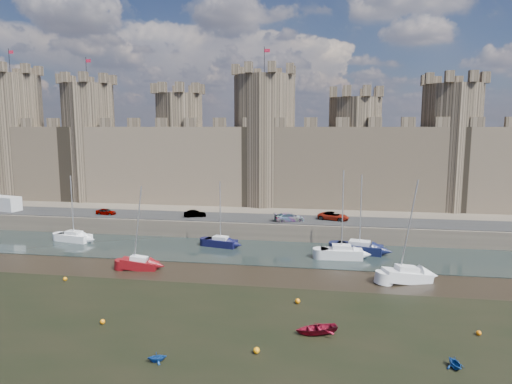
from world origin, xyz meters
The scene contains 25 objects.
ground centered at (0.00, 0.00, 0.00)m, with size 160.00×160.00×0.00m, color black.
seaweed_patch centered at (0.00, -6.00, 0.01)m, with size 70.00×34.00×0.01m, color black.
water_channel centered at (0.00, 24.00, 0.04)m, with size 160.00×12.00×0.08m, color black.
quay centered at (0.00, 60.00, 1.25)m, with size 160.00×60.00×2.50m, color #4C443A.
road centered at (0.00, 34.00, 2.55)m, with size 160.00×7.00×0.10m, color black.
castle centered at (-0.64, 48.00, 11.67)m, with size 108.50×11.00×29.00m.
car_0 centered at (-21.42, 32.86, 3.04)m, with size 1.28×3.18×1.08m, color gray.
car_1 centered at (-6.75, 33.28, 3.06)m, with size 1.20×3.43×1.13m, color gray.
car_2 centered at (8.06, 32.54, 3.16)m, with size 1.84×4.51×1.31m, color gray.
car_3 centered at (14.57, 34.50, 3.14)m, with size 2.13×4.63×1.29m, color gray.
van centered at (-39.95, 33.50, 3.73)m, with size 5.62×2.25×2.45m, color silver.
sailboat_0 centered at (-22.53, 25.18, 0.76)m, with size 5.39×2.90×9.55m.
sailboat_1 centered at (-0.85, 25.79, 0.74)m, with size 4.82×2.75×9.10m.
sailboat_2 centered at (15.57, 22.57, 0.87)m, with size 5.28×2.26×11.20m.
sailboat_3 centered at (17.98, 25.58, 0.80)m, with size 6.26×3.56×10.33m.
sailboat_4 centered at (-7.88, 14.53, 0.73)m, with size 4.39×2.10×9.90m.
sailboat_5 centered at (22.32, 15.04, 0.79)m, with size 5.55×3.58×11.16m.
dinghy_1 centered at (2.07, -5.28, 0.36)m, with size 1.19×0.72×1.37m, color #154394.
dinghy_4 centered at (13.10, 1.03, 0.35)m, with size 2.42×0.70×3.39m, color maroon.
dinghy_5 centered at (22.77, -2.78, 0.39)m, with size 1.27×0.78×1.47m, color navy.
buoy_1 centered at (-14.19, 9.43, 0.22)m, with size 0.43×0.43×0.43m, color orange.
buoy_2 centered at (8.87, -2.97, 0.24)m, with size 0.49×0.49×0.49m, color orange.
buoy_3 centered at (11.18, 7.10, 0.25)m, with size 0.50×0.50×0.50m, color orange.
buoy_4 centered at (-4.83, -0.09, 0.22)m, with size 0.43×0.43×0.43m, color orange.
buoy_5 centered at (25.99, 2.80, 0.21)m, with size 0.41×0.41×0.41m, color orange.
Camera 1 is at (13.92, -34.14, 16.64)m, focal length 32.00 mm.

